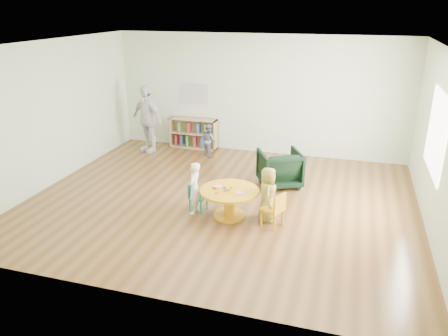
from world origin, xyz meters
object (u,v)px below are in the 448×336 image
at_px(kid_chair_left, 196,196).
at_px(toddler, 209,140).
at_px(child_right, 268,194).
at_px(adult_caretaker, 147,119).
at_px(kid_chair_right, 275,209).
at_px(activity_table, 229,198).
at_px(bookshelf, 193,133).
at_px(child_left, 194,188).
at_px(armchair, 280,168).

relative_size(kid_chair_left, toddler, 0.65).
bearing_deg(child_right, kid_chair_left, 81.02).
height_order(child_right, adult_caretaker, adult_caretaker).
bearing_deg(toddler, child_right, 169.68).
bearing_deg(child_right, kid_chair_right, -148.08).
distance_m(activity_table, kid_chair_left, 0.63).
bearing_deg(kid_chair_right, bookshelf, 61.98).
relative_size(bookshelf, child_left, 1.30).
distance_m(kid_chair_left, child_right, 1.28).
height_order(kid_chair_right, child_left, child_left).
distance_m(bookshelf, armchair, 3.12).
height_order(child_left, adult_caretaker, adult_caretaker).
xyz_separation_m(kid_chair_left, kid_chair_right, (1.42, -0.20, 0.04)).
bearing_deg(activity_table, adult_caretaker, 135.50).
bearing_deg(toddler, activity_table, 159.62).
xyz_separation_m(activity_table, bookshelf, (-1.94, 3.45, 0.02)).
xyz_separation_m(kid_chair_left, child_left, (0.00, -0.10, 0.19)).
bearing_deg(child_left, activity_table, 91.83).
bearing_deg(bookshelf, toddler, -41.53).
relative_size(armchair, adult_caretaker, 0.49).
bearing_deg(child_left, child_right, 93.47).
relative_size(activity_table, child_right, 1.06).
relative_size(bookshelf, armchair, 1.50).
xyz_separation_m(kid_chair_right, child_right, (-0.16, 0.18, 0.15)).
relative_size(kid_chair_right, toddler, 0.75).
xyz_separation_m(child_left, adult_caretaker, (-2.27, 2.87, 0.36)).
xyz_separation_m(kid_chair_left, bookshelf, (-1.31, 3.37, 0.09)).
bearing_deg(activity_table, child_left, -177.90).
relative_size(armchair, toddler, 1.02).
height_order(kid_chair_right, armchair, armchair).
bearing_deg(kid_chair_right, kid_chair_left, 106.50).
xyz_separation_m(activity_table, child_right, (0.64, 0.06, 0.13)).
bearing_deg(kid_chair_left, activity_table, 93.85).
bearing_deg(kid_chair_left, adult_caretaker, -129.77).
bearing_deg(armchair, bookshelf, -62.76).
xyz_separation_m(activity_table, adult_caretaker, (-2.90, 2.85, 0.47)).
bearing_deg(toddler, adult_caretaker, 47.88).
height_order(kid_chair_left, child_right, child_right).
height_order(armchair, child_left, child_left).
bearing_deg(adult_caretaker, kid_chair_left, -27.89).
bearing_deg(child_right, bookshelf, 29.08).
xyz_separation_m(activity_table, toddler, (-1.35, 2.93, 0.05)).
relative_size(child_right, toddler, 1.20).
distance_m(child_left, child_right, 1.27).
relative_size(activity_table, armchair, 1.24).
height_order(bookshelf, toddler, toddler).
xyz_separation_m(kid_chair_right, toddler, (-2.15, 3.05, 0.08)).
bearing_deg(armchair, child_right, 66.00).
relative_size(kid_chair_left, bookshelf, 0.43).
relative_size(bookshelf, toddler, 1.53).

